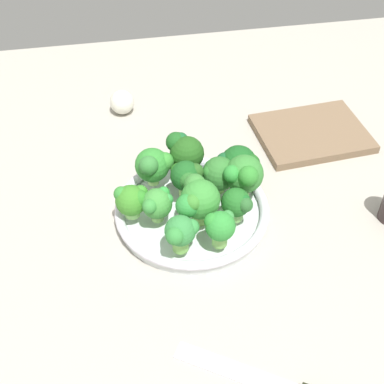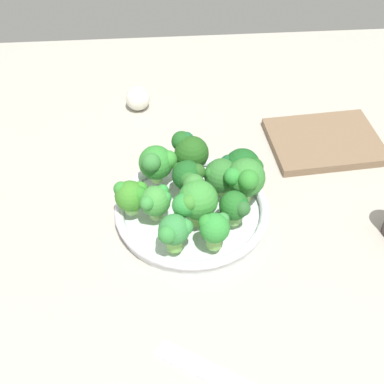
# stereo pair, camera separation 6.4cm
# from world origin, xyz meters

# --- Properties ---
(ground_plane) EXTENTS (1.30, 1.30, 0.03)m
(ground_plane) POSITION_xyz_m (0.00, 0.00, -0.01)
(ground_plane) COLOR #AFAA9D
(bowl) EXTENTS (0.26, 0.26, 0.03)m
(bowl) POSITION_xyz_m (-0.03, 0.02, 0.01)
(bowl) COLOR silver
(bowl) RESTS_ON ground_plane
(broccoli_floret_0) EXTENTS (0.07, 0.07, 0.08)m
(broccoli_floret_0) POSITION_xyz_m (0.06, 0.03, 0.08)
(broccoli_floret_0) COLOR #9DCC6A
(broccoli_floret_0) RESTS_ON bowl
(broccoli_floret_1) EXTENTS (0.06, 0.06, 0.07)m
(broccoli_floret_1) POSITION_xyz_m (0.03, 0.05, 0.07)
(broccoli_floret_1) COLOR #75B051
(broccoli_floret_1) RESTS_ON bowl
(broccoli_floret_2) EXTENTS (0.06, 0.06, 0.07)m
(broccoli_floret_2) POSITION_xyz_m (-0.03, 0.05, 0.07)
(broccoli_floret_2) COLOR #94C55D
(broccoli_floret_2) RESTS_ON bowl
(broccoli_floret_3) EXTENTS (0.05, 0.05, 0.06)m
(broccoli_floret_3) POSITION_xyz_m (0.04, -0.02, 0.06)
(broccoli_floret_3) COLOR #7BBE5E
(broccoli_floret_3) RESTS_ON bowl
(broccoli_floret_4) EXTENTS (0.05, 0.05, 0.06)m
(broccoli_floret_4) POSITION_xyz_m (-0.09, 0.00, 0.06)
(broccoli_floret_4) COLOR #86BD60
(broccoli_floret_4) RESTS_ON bowl
(broccoli_floret_5) EXTENTS (0.05, 0.05, 0.06)m
(broccoli_floret_5) POSITION_xyz_m (0.00, -0.07, 0.07)
(broccoli_floret_5) COLOR #8BD063
(broccoli_floret_5) RESTS_ON bowl
(broccoli_floret_6) EXTENTS (0.07, 0.06, 0.07)m
(broccoli_floret_6) POSITION_xyz_m (-0.08, 0.08, 0.07)
(broccoli_floret_6) COLOR #94C566
(broccoli_floret_6) RESTS_ON bowl
(broccoli_floret_7) EXTENTS (0.07, 0.07, 0.08)m
(broccoli_floret_7) POSITION_xyz_m (-0.02, -0.02, 0.08)
(broccoli_floret_7) COLOR #85B655
(broccoli_floret_7) RESTS_ON bowl
(broccoli_floret_8) EXTENTS (0.05, 0.05, 0.06)m
(broccoli_floret_8) POSITION_xyz_m (-0.06, -0.07, 0.07)
(broccoli_floret_8) COLOR #82CE5A
(broccoli_floret_8) RESTS_ON bowl
(broccoli_floret_9) EXTENTS (0.05, 0.05, 0.06)m
(broccoli_floret_9) POSITION_xyz_m (-0.12, 0.02, 0.06)
(broccoli_floret_9) COLOR #97DA74
(broccoli_floret_9) RESTS_ON bowl
(broccoli_floret_10) EXTENTS (0.06, 0.07, 0.08)m
(broccoli_floret_10) POSITION_xyz_m (-0.03, 0.10, 0.08)
(broccoli_floret_10) COLOR #82B25C
(broccoli_floret_10) RESTS_ON bowl
(broccoli_floret_11) EXTENTS (0.07, 0.06, 0.07)m
(broccoli_floret_11) POSITION_xyz_m (0.06, 0.07, 0.07)
(broccoli_floret_11) COLOR #82B451
(broccoli_floret_11) RESTS_ON bowl
(cutting_board) EXTENTS (0.22, 0.18, 0.02)m
(cutting_board) POSITION_xyz_m (0.24, 0.19, 0.01)
(cutting_board) COLOR #7B6147
(cutting_board) RESTS_ON ground_plane
(garlic_bulb) EXTENTS (0.05, 0.05, 0.05)m
(garlic_bulb) POSITION_xyz_m (-0.12, 0.34, 0.03)
(garlic_bulb) COLOR silver
(garlic_bulb) RESTS_ON ground_plane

